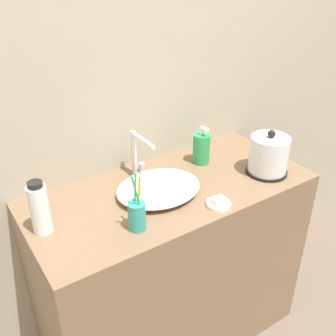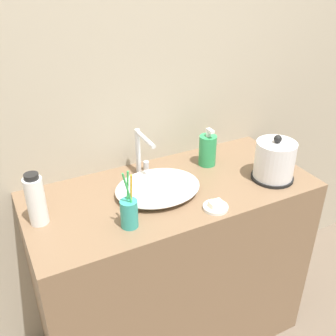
% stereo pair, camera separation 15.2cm
% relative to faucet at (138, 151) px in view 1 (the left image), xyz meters
% --- Properties ---
extents(wall_back, '(6.00, 0.04, 2.60)m').
position_rel_faucet_xyz_m(wall_back, '(0.06, 0.12, 0.33)').
color(wall_back, '#ADA38E').
rests_on(wall_back, ground_plane).
extents(vanity_counter, '(1.16, 0.53, 0.85)m').
position_rel_faucet_xyz_m(vanity_counter, '(0.06, -0.16, -0.54)').
color(vanity_counter, brown).
rests_on(vanity_counter, ground_plane).
extents(sink_basin, '(0.34, 0.28, 0.05)m').
position_rel_faucet_xyz_m(sink_basin, '(-0.00, -0.17, -0.09)').
color(sink_basin, white).
rests_on(sink_basin, vanity_counter).
extents(faucet, '(0.06, 0.17, 0.20)m').
position_rel_faucet_xyz_m(faucet, '(0.00, 0.00, 0.00)').
color(faucet, silver).
rests_on(faucet, vanity_counter).
extents(electric_kettle, '(0.18, 0.18, 0.20)m').
position_rel_faucet_xyz_m(electric_kettle, '(0.47, -0.28, -0.04)').
color(electric_kettle, black).
rests_on(electric_kettle, vanity_counter).
extents(toothbrush_cup, '(0.06, 0.06, 0.22)m').
position_rel_faucet_xyz_m(toothbrush_cup, '(-0.18, -0.31, -0.06)').
color(toothbrush_cup, teal).
rests_on(toothbrush_cup, vanity_counter).
extents(lotion_bottle, '(0.08, 0.08, 0.17)m').
position_rel_faucet_xyz_m(lotion_bottle, '(0.29, -0.05, -0.04)').
color(lotion_bottle, '#2D9956').
rests_on(lotion_bottle, vanity_counter).
extents(shampoo_bottle, '(0.06, 0.06, 0.20)m').
position_rel_faucet_xyz_m(shampoo_bottle, '(-0.46, -0.15, -0.02)').
color(shampoo_bottle, white).
rests_on(shampoo_bottle, vanity_counter).
extents(soap_dish, '(0.09, 0.09, 0.03)m').
position_rel_faucet_xyz_m(soap_dish, '(0.14, -0.36, -0.11)').
color(soap_dish, white).
rests_on(soap_dish, vanity_counter).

